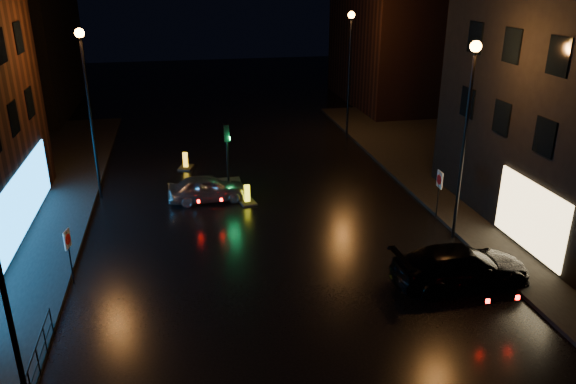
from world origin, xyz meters
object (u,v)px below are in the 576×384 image
at_px(silver_hatchback, 207,188).
at_px(road_sign_right, 439,184).
at_px(bollard_near, 247,199).
at_px(traffic_signal, 228,178).
at_px(dark_sedan, 461,266).
at_px(bollard_far, 186,165).
at_px(road_sign_left, 68,244).

bearing_deg(silver_hatchback, road_sign_right, -114.99).
relative_size(bollard_near, road_sign_right, 0.51).
bearing_deg(traffic_signal, dark_sedan, -57.55).
bearing_deg(bollard_far, traffic_signal, -41.96).
height_order(road_sign_left, road_sign_right, road_sign_right).
height_order(dark_sedan, bollard_near, dark_sedan).
bearing_deg(bollard_far, bollard_near, -47.55).
bearing_deg(bollard_far, road_sign_left, -93.53).
xyz_separation_m(traffic_signal, bollard_near, (0.70, -2.37, -0.29)).
bearing_deg(bollard_near, road_sign_left, -150.90).
bearing_deg(traffic_signal, road_sign_right, -33.70).
relative_size(bollard_near, road_sign_left, 0.56).
bearing_deg(dark_sedan, traffic_signal, 31.41).
height_order(bollard_far, road_sign_right, road_sign_right).
bearing_deg(dark_sedan, silver_hatchback, 39.85).
xyz_separation_m(silver_hatchback, road_sign_left, (-5.43, -7.03, 0.94)).
bearing_deg(road_sign_right, dark_sedan, 76.28).
relative_size(traffic_signal, bollard_far, 2.73).
bearing_deg(traffic_signal, silver_hatchback, -126.37).
distance_m(traffic_signal, silver_hatchback, 2.09).
distance_m(traffic_signal, road_sign_right, 11.01).
relative_size(bollard_far, road_sign_left, 0.59).
height_order(bollard_far, road_sign_left, road_sign_left).
height_order(bollard_near, bollard_far, bollard_far).
bearing_deg(road_sign_left, dark_sedan, 0.72).
relative_size(dark_sedan, bollard_far, 4.09).
relative_size(bollard_far, road_sign_right, 0.53).
xyz_separation_m(bollard_far, road_sign_left, (-4.49, -12.25, 1.39)).
height_order(traffic_signal, road_sign_left, traffic_signal).
distance_m(bollard_near, bollard_far, 6.58).
xyz_separation_m(traffic_signal, dark_sedan, (7.42, -11.66, 0.25)).
bearing_deg(dark_sedan, bollard_near, 34.82).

